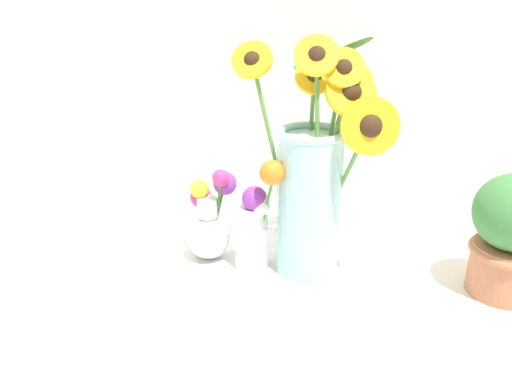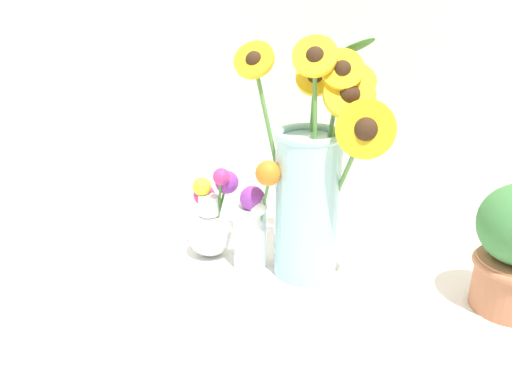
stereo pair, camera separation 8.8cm
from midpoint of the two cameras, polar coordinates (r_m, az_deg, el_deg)
name	(u,v)px [view 1 (the left image)]	position (r m, az deg, el deg)	size (l,w,h in m)	color
ground_plane	(265,274)	(0.93, -1.69, -9.42)	(6.00, 6.00, 0.00)	silver
serving_tray	(256,263)	(0.95, -2.69, -8.20)	(0.46, 0.46, 0.02)	white
mason_jar_sunflowers	(313,183)	(0.84, 3.55, 0.97)	(0.28, 0.20, 0.41)	#9ED1D6
vase_small_center	(255,223)	(0.87, -3.07, -3.61)	(0.09, 0.08, 0.22)	white
vase_bulb_right	(209,223)	(0.93, -8.07, -3.54)	(0.10, 0.09, 0.18)	white
potted_plant	(512,233)	(0.90, 24.80, -4.37)	(0.14, 0.14, 0.21)	#B7704C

